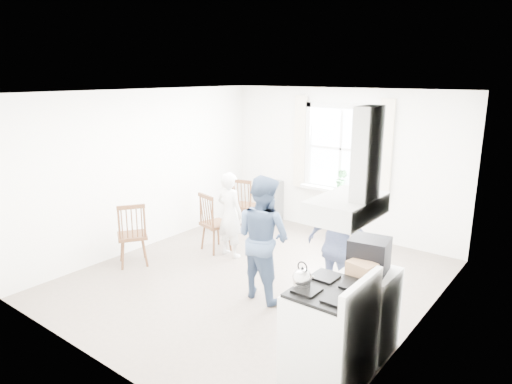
{
  "coord_description": "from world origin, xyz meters",
  "views": [
    {
      "loc": [
        3.65,
        -4.74,
        2.83
      ],
      "look_at": [
        -0.14,
        0.2,
        1.21
      ],
      "focal_mm": 32.0,
      "sensor_mm": 36.0,
      "label": 1
    }
  ],
  "objects_px": {
    "low_cabinet": "(368,311)",
    "person_right": "(339,247)",
    "windsor_chair_a": "(243,199)",
    "person_left": "(230,215)",
    "windsor_chair_b": "(210,216)",
    "gas_stove": "(329,335)",
    "stereo_stack": "(369,254)",
    "windsor_chair_c": "(132,228)",
    "person_mid": "(263,237)"
  },
  "relations": [
    {
      "from": "windsor_chair_a",
      "to": "person_left",
      "type": "bearing_deg",
      "value": -61.0
    },
    {
      "from": "stereo_stack",
      "to": "person_right",
      "type": "distance_m",
      "value": 1.06
    },
    {
      "from": "stereo_stack",
      "to": "windsor_chair_a",
      "type": "relative_size",
      "value": 0.42
    },
    {
      "from": "windsor_chair_c",
      "to": "person_mid",
      "type": "relative_size",
      "value": 0.62
    },
    {
      "from": "person_left",
      "to": "low_cabinet",
      "type": "bearing_deg",
      "value": 162.23
    },
    {
      "from": "stereo_stack",
      "to": "windsor_chair_c",
      "type": "bearing_deg",
      "value": -177.96
    },
    {
      "from": "gas_stove",
      "to": "windsor_chair_b",
      "type": "distance_m",
      "value": 3.56
    },
    {
      "from": "gas_stove",
      "to": "windsor_chair_a",
      "type": "relative_size",
      "value": 1.12
    },
    {
      "from": "windsor_chair_b",
      "to": "person_left",
      "type": "bearing_deg",
      "value": 9.61
    },
    {
      "from": "low_cabinet",
      "to": "windsor_chair_b",
      "type": "xyz_separation_m",
      "value": [
        -3.18,
        1.02,
        0.15
      ]
    },
    {
      "from": "low_cabinet",
      "to": "windsor_chair_b",
      "type": "distance_m",
      "value": 3.34
    },
    {
      "from": "person_right",
      "to": "person_mid",
      "type": "bearing_deg",
      "value": 30.38
    },
    {
      "from": "windsor_chair_b",
      "to": "stereo_stack",
      "type": "bearing_deg",
      "value": -17.89
    },
    {
      "from": "person_mid",
      "to": "person_right",
      "type": "relative_size",
      "value": 1.07
    },
    {
      "from": "windsor_chair_a",
      "to": "windsor_chair_b",
      "type": "distance_m",
      "value": 1.13
    },
    {
      "from": "windsor_chair_b",
      "to": "low_cabinet",
      "type": "bearing_deg",
      "value": -17.75
    },
    {
      "from": "person_left",
      "to": "person_mid",
      "type": "height_order",
      "value": "person_mid"
    },
    {
      "from": "low_cabinet",
      "to": "stereo_stack",
      "type": "distance_m",
      "value": 0.62
    },
    {
      "from": "windsor_chair_b",
      "to": "person_mid",
      "type": "bearing_deg",
      "value": -23.96
    },
    {
      "from": "windsor_chair_b",
      "to": "person_right",
      "type": "relative_size",
      "value": 0.65
    },
    {
      "from": "windsor_chair_c",
      "to": "windsor_chair_a",
      "type": "bearing_deg",
      "value": 82.55
    },
    {
      "from": "gas_stove",
      "to": "low_cabinet",
      "type": "height_order",
      "value": "gas_stove"
    },
    {
      "from": "person_left",
      "to": "person_right",
      "type": "bearing_deg",
      "value": 173.67
    },
    {
      "from": "gas_stove",
      "to": "low_cabinet",
      "type": "bearing_deg",
      "value": 84.32
    },
    {
      "from": "low_cabinet",
      "to": "windsor_chair_a",
      "type": "distance_m",
      "value": 4.0
    },
    {
      "from": "gas_stove",
      "to": "windsor_chair_c",
      "type": "xyz_separation_m",
      "value": [
        -3.61,
        0.57,
        0.12
      ]
    },
    {
      "from": "low_cabinet",
      "to": "windsor_chair_c",
      "type": "distance_m",
      "value": 3.69
    },
    {
      "from": "windsor_chair_c",
      "to": "person_right",
      "type": "xyz_separation_m",
      "value": [
        2.95,
        0.86,
        0.15
      ]
    },
    {
      "from": "windsor_chair_c",
      "to": "person_left",
      "type": "xyz_separation_m",
      "value": [
        0.87,
        1.21,
        0.08
      ]
    },
    {
      "from": "windsor_chair_b",
      "to": "person_left",
      "type": "height_order",
      "value": "person_left"
    },
    {
      "from": "gas_stove",
      "to": "windsor_chair_a",
      "type": "distance_m",
      "value": 4.36
    },
    {
      "from": "low_cabinet",
      "to": "windsor_chair_a",
      "type": "height_order",
      "value": "windsor_chair_a"
    },
    {
      "from": "stereo_stack",
      "to": "windsor_chair_c",
      "type": "relative_size",
      "value": 0.43
    },
    {
      "from": "windsor_chair_c",
      "to": "stereo_stack",
      "type": "bearing_deg",
      "value": 2.04
    },
    {
      "from": "low_cabinet",
      "to": "person_right",
      "type": "height_order",
      "value": "person_right"
    },
    {
      "from": "stereo_stack",
      "to": "person_right",
      "type": "height_order",
      "value": "person_right"
    },
    {
      "from": "person_left",
      "to": "person_mid",
      "type": "xyz_separation_m",
      "value": [
        1.22,
        -0.77,
        0.12
      ]
    },
    {
      "from": "gas_stove",
      "to": "stereo_stack",
      "type": "height_order",
      "value": "stereo_stack"
    },
    {
      "from": "windsor_chair_a",
      "to": "windsor_chair_c",
      "type": "bearing_deg",
      "value": -97.45
    },
    {
      "from": "windsor_chair_a",
      "to": "person_right",
      "type": "xyz_separation_m",
      "value": [
        2.66,
        -1.4,
        0.14
      ]
    },
    {
      "from": "windsor_chair_b",
      "to": "person_left",
      "type": "distance_m",
      "value": 0.39
    },
    {
      "from": "gas_stove",
      "to": "stereo_stack",
      "type": "bearing_deg",
      "value": 86.61
    },
    {
      "from": "low_cabinet",
      "to": "person_right",
      "type": "bearing_deg",
      "value": 135.16
    },
    {
      "from": "person_mid",
      "to": "person_right",
      "type": "xyz_separation_m",
      "value": [
        0.85,
        0.42,
        -0.05
      ]
    },
    {
      "from": "person_left",
      "to": "windsor_chair_a",
      "type": "bearing_deg",
      "value": -57.72
    },
    {
      "from": "gas_stove",
      "to": "windsor_chair_b",
      "type": "height_order",
      "value": "gas_stove"
    },
    {
      "from": "stereo_stack",
      "to": "windsor_chair_c",
      "type": "distance_m",
      "value": 3.69
    },
    {
      "from": "low_cabinet",
      "to": "stereo_stack",
      "type": "relative_size",
      "value": 2.12
    },
    {
      "from": "windsor_chair_a",
      "to": "person_mid",
      "type": "relative_size",
      "value": 0.62
    },
    {
      "from": "stereo_stack",
      "to": "low_cabinet",
      "type": "bearing_deg",
      "value": -1.71
    }
  ]
}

